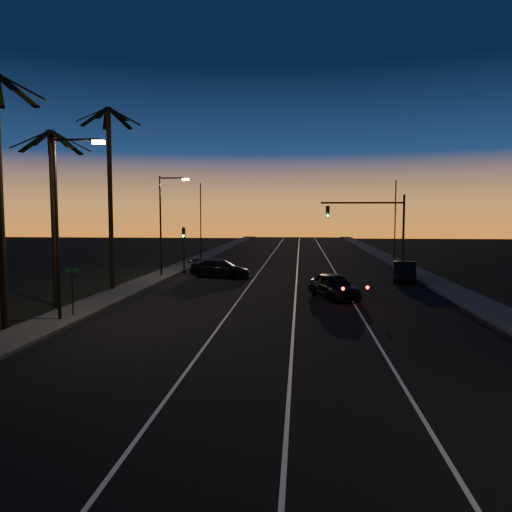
# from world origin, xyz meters

# --- Properties ---
(road) EXTENTS (20.00, 170.00, 0.01)m
(road) POSITION_xyz_m (0.00, 30.00, 0.01)
(road) COLOR black
(road) RESTS_ON ground
(sidewalk_left) EXTENTS (2.40, 170.00, 0.16)m
(sidewalk_left) POSITION_xyz_m (-11.20, 30.00, 0.08)
(sidewalk_left) COLOR #3B3B39
(sidewalk_left) RESTS_ON ground
(sidewalk_right) EXTENTS (2.40, 170.00, 0.16)m
(sidewalk_right) POSITION_xyz_m (11.20, 30.00, 0.08)
(sidewalk_right) COLOR #3B3B39
(sidewalk_right) RESTS_ON ground
(lane_stripe_left) EXTENTS (0.12, 160.00, 0.01)m
(lane_stripe_left) POSITION_xyz_m (-3.00, 30.00, 0.02)
(lane_stripe_left) COLOR silver
(lane_stripe_left) RESTS_ON road
(lane_stripe_mid) EXTENTS (0.12, 160.00, 0.01)m
(lane_stripe_mid) POSITION_xyz_m (0.50, 30.00, 0.02)
(lane_stripe_mid) COLOR silver
(lane_stripe_mid) RESTS_ON road
(lane_stripe_right) EXTENTS (0.12, 160.00, 0.01)m
(lane_stripe_right) POSITION_xyz_m (4.00, 30.00, 0.02)
(lane_stripe_right) COLOR silver
(lane_stripe_right) RESTS_ON road
(palm_mid) EXTENTS (4.25, 4.16, 10.03)m
(palm_mid) POSITION_xyz_m (-13.20, 24.00, 6.25)
(palm_mid) COLOR black
(palm_mid) RESTS_ON ground
(palm_far) EXTENTS (4.25, 4.16, 12.53)m
(palm_far) POSITION_xyz_m (-12.20, 30.00, 7.61)
(palm_far) COLOR black
(palm_far) RESTS_ON ground
(streetlight_left_near) EXTENTS (2.55, 0.26, 9.00)m
(streetlight_left_near) POSITION_xyz_m (-10.70, 20.00, 5.32)
(streetlight_left_near) COLOR black
(streetlight_left_near) RESTS_ON ground
(streetlight_left_far) EXTENTS (2.55, 0.26, 8.50)m
(streetlight_left_far) POSITION_xyz_m (-10.69, 38.00, 5.06)
(streetlight_left_far) COLOR black
(streetlight_left_far) RESTS_ON ground
(street_sign) EXTENTS (0.70, 0.06, 2.60)m
(street_sign) POSITION_xyz_m (-10.80, 21.00, 1.66)
(street_sign) COLOR black
(street_sign) RESTS_ON ground
(signal_mast) EXTENTS (7.10, 0.41, 7.00)m
(signal_mast) POSITION_xyz_m (7.14, 39.99, 4.78)
(signal_mast) COLOR black
(signal_mast) RESTS_ON ground
(signal_post) EXTENTS (0.28, 0.37, 4.20)m
(signal_post) POSITION_xyz_m (-9.50, 39.98, 2.89)
(signal_post) COLOR black
(signal_post) RESTS_ON ground
(far_pole_left) EXTENTS (0.14, 0.14, 9.00)m
(far_pole_left) POSITION_xyz_m (-11.00, 55.00, 4.50)
(far_pole_left) COLOR black
(far_pole_left) RESTS_ON ground
(far_pole_right) EXTENTS (0.14, 0.14, 9.00)m
(far_pole_right) POSITION_xyz_m (11.00, 52.00, 4.50)
(far_pole_right) COLOR black
(far_pole_right) RESTS_ON ground
(lead_car) EXTENTS (3.64, 5.47, 1.59)m
(lead_car) POSITION_xyz_m (2.92, 28.22, 0.81)
(lead_car) COLOR black
(lead_car) RESTS_ON road
(right_car) EXTENTS (2.53, 5.00, 1.57)m
(right_car) POSITION_xyz_m (9.00, 36.67, 0.80)
(right_car) COLOR black
(right_car) RESTS_ON road
(cross_car) EXTENTS (5.58, 3.55, 1.51)m
(cross_car) POSITION_xyz_m (-5.91, 37.90, 0.76)
(cross_car) COLOR black
(cross_car) RESTS_ON road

